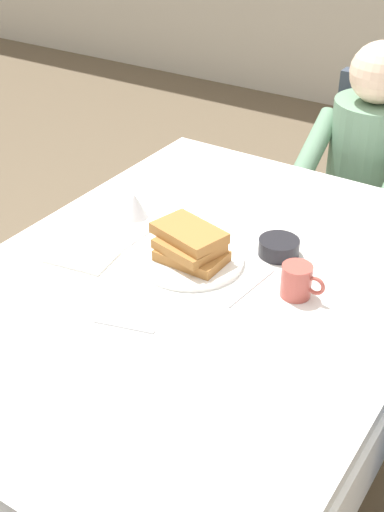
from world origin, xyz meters
The scene contains 13 objects.
ground_plane centered at (0.00, 0.00, 0.00)m, with size 14.00×14.00×0.00m, color brown.
dining_table_main centered at (0.00, 0.00, 0.65)m, with size 1.12×1.52×0.74m.
chair_diner centered at (0.07, 1.17, 0.53)m, with size 0.44×0.45×0.93m.
diner_person centered at (0.07, 1.01, 0.67)m, with size 0.40×0.43×1.12m.
plate_breakfast centered at (-0.06, 0.06, 0.75)m, with size 0.28×0.28×0.02m, color white.
breakfast_stack centered at (-0.06, 0.05, 0.80)m, with size 0.21×0.18×0.08m.
cup_coffee centered at (0.24, 0.07, 0.78)m, with size 0.11×0.08×0.08m.
bowl_butter centered at (0.12, 0.22, 0.76)m, with size 0.11×0.11×0.04m, color black.
syrup_pitcher centered at (-0.33, 0.17, 0.78)m, with size 0.08×0.08×0.07m.
fork_left_of_plate centered at (-0.25, 0.04, 0.74)m, with size 0.18×0.01×0.01m, color silver.
knife_right_of_plate centered at (0.13, 0.04, 0.74)m, with size 0.20×0.01×0.01m, color silver.
spoon_near_edge centered at (-0.04, -0.26, 0.74)m, with size 0.15×0.01×0.01m, color silver.
napkin_folded centered at (-0.31, -0.09, 0.74)m, with size 0.17×0.12×0.01m, color white.
Camera 1 is at (0.76, -1.20, 1.72)m, focal length 47.48 mm.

